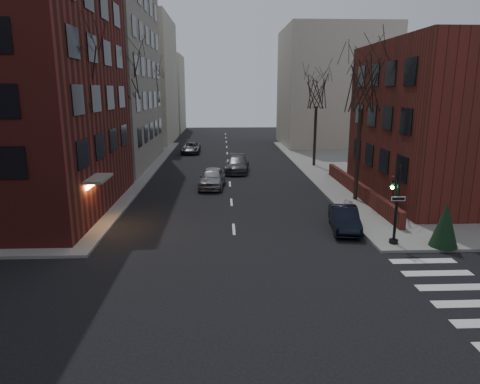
# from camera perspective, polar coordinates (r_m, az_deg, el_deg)

# --- Properties ---
(ground) EXTENTS (160.00, 160.00, 0.00)m
(ground) POSITION_cam_1_polar(r_m,az_deg,el_deg) (13.49, 0.66, -21.31)
(ground) COLOR black
(ground) RESTS_ON ground
(building_left_tan) EXTENTS (18.00, 18.00, 28.00)m
(building_left_tan) POSITION_cam_1_polar(r_m,az_deg,el_deg) (48.37, -23.66, 19.88)
(building_left_tan) COLOR gray
(building_left_tan) RESTS_ON ground
(building_right_brick) EXTENTS (12.00, 14.00, 11.00)m
(building_right_brick) POSITION_cam_1_polar(r_m,az_deg,el_deg) (34.66, 27.51, 8.33)
(building_right_brick) COLOR #5A1E1A
(building_right_brick) RESTS_ON ground
(low_wall_right) EXTENTS (0.35, 16.00, 1.00)m
(low_wall_right) POSITION_cam_1_polar(r_m,az_deg,el_deg) (32.43, 15.46, 0.41)
(low_wall_right) COLOR #5A1E1A
(low_wall_right) RESTS_ON sidewalk_far_right
(building_distant_la) EXTENTS (14.00, 16.00, 18.00)m
(building_distant_la) POSITION_cam_1_polar(r_m,az_deg,el_deg) (67.63, -15.14, 14.10)
(building_distant_la) COLOR #BCB29F
(building_distant_la) RESTS_ON ground
(building_distant_ra) EXTENTS (14.00, 14.00, 16.00)m
(building_distant_ra) POSITION_cam_1_polar(r_m,az_deg,el_deg) (63.03, 12.29, 13.43)
(building_distant_ra) COLOR #BCB29F
(building_distant_ra) RESTS_ON ground
(building_distant_lb) EXTENTS (10.00, 12.00, 14.00)m
(building_distant_lb) POSITION_cam_1_polar(r_m,az_deg,el_deg) (83.99, -11.14, 12.73)
(building_distant_lb) COLOR #BCB29F
(building_distant_lb) RESTS_ON ground
(traffic_signal) EXTENTS (0.76, 0.44, 4.00)m
(traffic_signal) POSITION_cam_1_polar(r_m,az_deg,el_deg) (22.56, 19.98, -2.24)
(traffic_signal) COLOR black
(traffic_signal) RESTS_ON sidewalk_far_right
(tree_left_a) EXTENTS (4.18, 4.18, 10.26)m
(tree_left_a) POSITION_cam_1_polar(r_m,az_deg,el_deg) (26.39, -21.16, 14.27)
(tree_left_a) COLOR #2D231C
(tree_left_a) RESTS_ON sidewalk_far_left
(tree_left_b) EXTENTS (4.40, 4.40, 10.80)m
(tree_left_b) POSITION_cam_1_polar(r_m,az_deg,el_deg) (37.98, -15.36, 14.83)
(tree_left_b) COLOR #2D231C
(tree_left_b) RESTS_ON sidewalk_far_left
(tree_left_c) EXTENTS (3.96, 3.96, 9.72)m
(tree_left_c) POSITION_cam_1_polar(r_m,az_deg,el_deg) (51.72, -11.83, 13.54)
(tree_left_c) COLOR #2D231C
(tree_left_c) RESTS_ON sidewalk_far_left
(tree_right_a) EXTENTS (3.96, 3.96, 9.72)m
(tree_right_a) POSITION_cam_1_polar(r_m,az_deg,el_deg) (30.55, 16.01, 13.58)
(tree_right_a) COLOR #2D231C
(tree_right_a) RESTS_ON sidewalk_far_right
(tree_right_b) EXTENTS (3.74, 3.74, 9.18)m
(tree_right_b) POSITION_cam_1_polar(r_m,az_deg,el_deg) (44.08, 10.21, 13.10)
(tree_right_b) COLOR #2D231C
(tree_right_b) RESTS_ON sidewalk_far_right
(streetlamp_near) EXTENTS (0.36, 0.36, 6.28)m
(streetlamp_near) POSITION_cam_1_polar(r_m,az_deg,el_deg) (34.10, -15.36, 7.16)
(streetlamp_near) COLOR black
(streetlamp_near) RESTS_ON sidewalk_far_left
(streetlamp_far) EXTENTS (0.36, 0.36, 6.28)m
(streetlamp_far) POSITION_cam_1_polar(r_m,az_deg,el_deg) (53.72, -10.65, 9.53)
(streetlamp_far) COLOR black
(streetlamp_far) RESTS_ON sidewalk_far_left
(parked_sedan) EXTENTS (1.93, 4.18, 1.33)m
(parked_sedan) POSITION_cam_1_polar(r_m,az_deg,el_deg) (24.69, 13.75, -3.49)
(parked_sedan) COLOR black
(parked_sedan) RESTS_ON ground
(car_lane_silver) EXTENTS (2.35, 4.84, 1.59)m
(car_lane_silver) POSITION_cam_1_polar(r_m,az_deg,el_deg) (34.57, -3.73, 1.91)
(car_lane_silver) COLOR gray
(car_lane_silver) RESTS_ON ground
(car_lane_gray) EXTENTS (2.65, 5.38, 1.50)m
(car_lane_gray) POSITION_cam_1_polar(r_m,az_deg,el_deg) (41.05, -0.39, 3.71)
(car_lane_gray) COLOR #414247
(car_lane_gray) RESTS_ON ground
(car_lane_far) EXTENTS (2.25, 4.82, 1.33)m
(car_lane_far) POSITION_cam_1_polar(r_m,az_deg,el_deg) (53.92, -6.57, 5.87)
(car_lane_far) COLOR #46454A
(car_lane_far) RESTS_ON ground
(sandwich_board) EXTENTS (0.50, 0.59, 0.81)m
(sandwich_board) POSITION_cam_1_polar(r_m,az_deg,el_deg) (27.82, 14.22, -1.85)
(sandwich_board) COLOR white
(sandwich_board) RESTS_ON sidewalk_far_right
(evergreen_shrub) EXTENTS (1.48, 1.48, 2.24)m
(evergreen_shrub) POSITION_cam_1_polar(r_m,az_deg,el_deg) (23.30, 25.68, -3.92)
(evergreen_shrub) COLOR #16321C
(evergreen_shrub) RESTS_ON sidewalk_far_right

